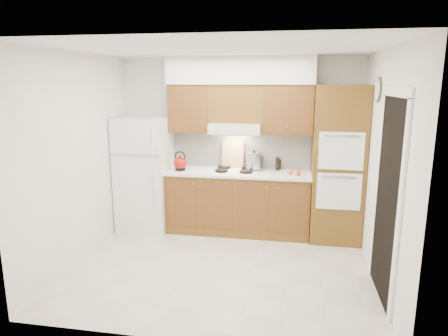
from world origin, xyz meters
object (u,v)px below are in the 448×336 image
kettle (180,163)px  stock_pot (254,161)px  oven_cabinet (337,165)px  fridge (145,174)px

kettle → stock_pot: size_ratio=0.81×
kettle → oven_cabinet: bearing=5.2°
fridge → oven_cabinet: size_ratio=0.78×
fridge → kettle: (0.57, -0.02, 0.19)m
oven_cabinet → kettle: 2.28m
oven_cabinet → kettle: (-2.28, -0.05, -0.05)m
fridge → stock_pot: fridge is taller
fridge → stock_pot: bearing=5.5°
fridge → oven_cabinet: bearing=0.7°
fridge → stock_pot: size_ratio=7.28×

